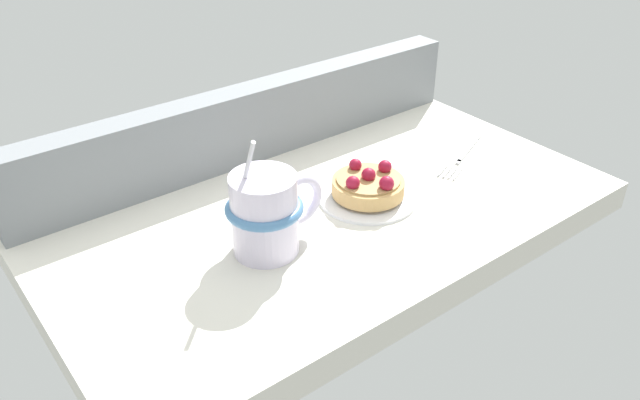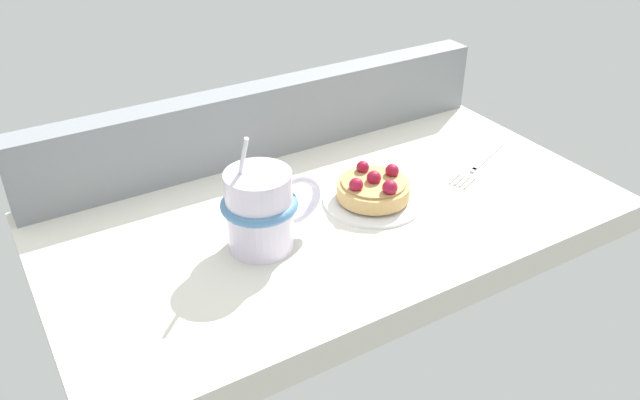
{
  "view_description": "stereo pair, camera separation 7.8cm",
  "coord_description": "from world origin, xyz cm",
  "px_view_note": "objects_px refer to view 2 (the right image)",
  "views": [
    {
      "loc": [
        -43.72,
        -54.71,
        44.46
      ],
      "look_at": [
        -3.08,
        -2.09,
        3.27
      ],
      "focal_mm": 36.37,
      "sensor_mm": 36.0,
      "label": 1
    },
    {
      "loc": [
        -37.27,
        -59.11,
        44.46
      ],
      "look_at": [
        -3.08,
        -2.09,
        3.27
      ],
      "focal_mm": 36.37,
      "sensor_mm": 36.0,
      "label": 2
    }
  ],
  "objects_px": {
    "raspberry_tart": "(374,187)",
    "dessert_fork": "(480,163)",
    "dessert_plate": "(373,199)",
    "coffee_mug": "(262,209)"
  },
  "relations": [
    {
      "from": "dessert_plate",
      "to": "coffee_mug",
      "type": "bearing_deg",
      "value": -175.36
    },
    {
      "from": "dessert_fork",
      "to": "dessert_plate",
      "type": "bearing_deg",
      "value": -179.38
    },
    {
      "from": "dessert_plate",
      "to": "raspberry_tart",
      "type": "height_order",
      "value": "raspberry_tart"
    },
    {
      "from": "dessert_plate",
      "to": "raspberry_tart",
      "type": "bearing_deg",
      "value": -70.93
    },
    {
      "from": "raspberry_tart",
      "to": "coffee_mug",
      "type": "xyz_separation_m",
      "value": [
        -0.16,
        -0.01,
        0.03
      ]
    },
    {
      "from": "dessert_plate",
      "to": "coffee_mug",
      "type": "relative_size",
      "value": 0.88
    },
    {
      "from": "raspberry_tart",
      "to": "dessert_fork",
      "type": "height_order",
      "value": "raspberry_tart"
    },
    {
      "from": "raspberry_tart",
      "to": "dessert_plate",
      "type": "bearing_deg",
      "value": 109.07
    },
    {
      "from": "dessert_plate",
      "to": "dessert_fork",
      "type": "relative_size",
      "value": 0.87
    },
    {
      "from": "dessert_fork",
      "to": "raspberry_tart",
      "type": "bearing_deg",
      "value": -179.26
    }
  ]
}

